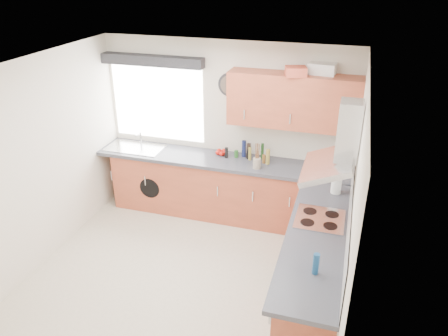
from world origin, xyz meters
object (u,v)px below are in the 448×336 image
(extractor_hood, at_px, (338,147))
(washing_machine, at_px, (158,179))
(upper_cabinets, at_px, (293,101))
(oven, at_px, (316,256))

(extractor_hood, relative_size, washing_machine, 0.92)
(extractor_hood, bearing_deg, upper_cabinets, 116.13)
(oven, bearing_deg, washing_machine, 153.99)
(extractor_hood, distance_m, washing_machine, 3.17)
(extractor_hood, bearing_deg, oven, 180.00)
(upper_cabinets, xyz_separation_m, washing_machine, (-1.95, -0.10, -1.38))
(extractor_hood, relative_size, upper_cabinets, 0.46)
(oven, relative_size, extractor_hood, 1.09)
(oven, relative_size, upper_cabinets, 0.50)
(extractor_hood, height_order, washing_machine, extractor_hood)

